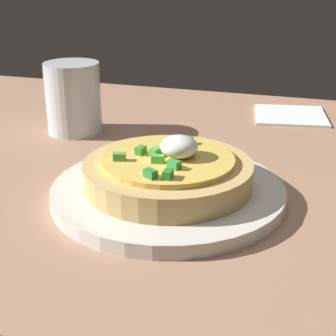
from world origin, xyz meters
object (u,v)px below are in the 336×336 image
Objects in this scene: cup_far at (73,99)px; napkin at (290,115)px; plate at (168,192)px; pizza at (168,171)px.

cup_far is 34.70cm from napkin.
napkin is (9.83, 34.85, -0.54)cm from plate.
cup_far is at bearing -149.72° from napkin.
pizza is at bearing -105.71° from napkin.
plate is 2.44× the size of cup_far.
plate is 1.39× the size of pizza.
plate is at bearing -165.13° from pizza.
pizza is 1.60× the size of napkin.
cup_far is (-19.85, 17.53, 4.18)cm from plate.
napkin is at bearing 74.29° from pizza.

